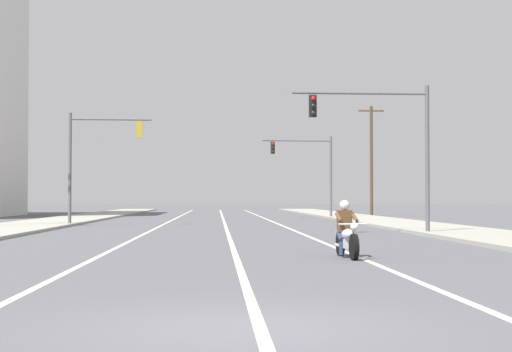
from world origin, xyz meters
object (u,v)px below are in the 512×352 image
Objects in this scene: traffic_signal_near_right at (388,134)px; traffic_signal_mid_right at (311,164)px; motorcycle_with_rider at (346,235)px; utility_pole_right_far at (371,158)px; traffic_signal_near_left at (94,152)px.

traffic_signal_mid_right is at bearing 89.90° from traffic_signal_near_right.
utility_pole_right_far reaches higher than motorcycle_with_rider.
utility_pole_right_far reaches higher than traffic_signal_near_right.
traffic_signal_near_right and traffic_signal_mid_right have the same top height.
motorcycle_with_rider is at bearing -106.73° from traffic_signal_near_right.
traffic_signal_near_right is at bearing -39.81° from traffic_signal_near_left.
traffic_signal_near_left is 0.65× the size of utility_pole_right_far.
utility_pole_right_far reaches higher than traffic_signal_near_left.
traffic_signal_mid_right is at bearing 84.50° from motorcycle_with_rider.
traffic_signal_mid_right reaches higher than motorcycle_with_rider.
motorcycle_with_rider is at bearing -67.46° from traffic_signal_near_left.
motorcycle_with_rider is 0.35× the size of traffic_signal_mid_right.
traffic_signal_near_left is 21.01m from traffic_signal_mid_right.
traffic_signal_near_left is at bearing -131.32° from traffic_signal_mid_right.
utility_pole_right_far is at bearing 80.01° from traffic_signal_near_right.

